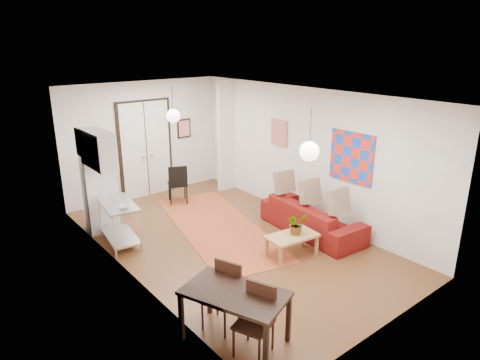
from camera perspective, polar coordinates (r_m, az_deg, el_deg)
floor at (r=8.67m, az=-1.42°, el=-8.09°), size 7.00×7.00×0.00m
ceiling at (r=7.83m, az=-1.59°, el=11.30°), size 4.20×7.00×0.02m
wall_back at (r=11.03m, az=-12.62°, el=5.26°), size 4.20×0.02×2.90m
wall_front at (r=5.92m, az=19.66°, el=-6.76°), size 4.20×0.02×2.90m
wall_left at (r=7.13m, az=-15.06°, el=-2.04°), size 0.02×7.00×2.90m
wall_right at (r=9.50m, az=8.65°, el=3.43°), size 0.02×7.00×2.90m
double_doors at (r=11.05m, az=-12.43°, el=3.96°), size 1.44×0.06×2.50m
stub_partition at (r=11.18m, az=-1.87°, el=5.86°), size 0.50×0.10×2.90m
wall_cabinet at (r=8.41m, az=-18.41°, el=3.92°), size 0.35×1.00×0.70m
painting_popart at (r=8.66m, az=14.65°, el=2.96°), size 0.05×1.00×1.00m
painting_abstract at (r=9.94m, az=5.26°, el=6.30°), size 0.05×0.50×0.60m
poster_back at (r=11.51m, az=-7.46°, el=6.84°), size 0.40×0.03×0.50m
print_left at (r=8.81m, az=-20.52°, el=4.66°), size 0.03×0.44×0.54m
pendant_back at (r=9.58m, az=-8.89°, el=8.44°), size 0.30×0.30×0.80m
pendant_front at (r=6.49m, az=9.22°, el=3.80°), size 0.30×0.30×0.80m
kilim_rug at (r=9.28m, az=-3.05°, el=-6.23°), size 2.53×4.44×0.01m
sofa at (r=9.01m, az=9.55°, el=-4.92°), size 2.39×1.08×0.68m
coffee_table at (r=8.01m, az=6.96°, el=-7.67°), size 1.00×0.63×0.42m
potted_plant at (r=7.96m, az=7.54°, el=-5.77°), size 0.40×0.36×0.41m
kitchen_counter at (r=8.63m, az=-15.81°, el=-4.93°), size 0.71×1.19×0.86m
bowl at (r=8.25m, az=-15.18°, el=-3.43°), size 0.25×0.25×0.05m
soap_bottle at (r=8.71m, az=-16.70°, el=-1.96°), size 0.10×0.10×0.18m
fridge at (r=9.34m, az=-18.23°, el=-1.44°), size 0.67×0.67×1.69m
dining_table at (r=5.75m, az=-0.71°, el=-15.35°), size 1.21×1.53×0.74m
dining_chair_near at (r=6.13m, az=-3.13°, el=-14.47°), size 0.57×0.68×0.92m
dining_chair_far at (r=5.67m, az=1.21°, el=-17.47°), size 0.57×0.68×0.92m
black_side_chair at (r=10.61m, az=-8.63°, el=0.09°), size 0.59×0.61×0.98m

